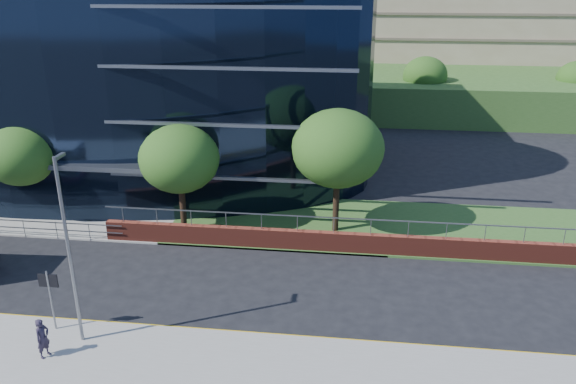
# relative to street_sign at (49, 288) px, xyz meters

# --- Properties ---
(far_forecourt) EXTENTS (50.00, 8.00, 0.10)m
(far_forecourt) POSITION_rel_street_sign_xyz_m (-10.50, 12.59, -2.10)
(far_forecourt) COLOR gray
(far_forecourt) RESTS_ON ground
(grass_verge) EXTENTS (36.00, 8.00, 0.12)m
(grass_verge) POSITION_rel_street_sign_xyz_m (19.50, 12.59, -2.09)
(grass_verge) COLOR #2D511E
(grass_verge) RESTS_ON ground
(glass_office) EXTENTS (44.00, 23.10, 16.00)m
(glass_office) POSITION_rel_street_sign_xyz_m (-8.50, 22.44, 5.85)
(glass_office) COLOR black
(glass_office) RESTS_ON ground
(retaining_wall) EXTENTS (34.00, 0.40, 2.11)m
(retaining_wall) POSITION_rel_street_sign_xyz_m (15.50, 8.89, -1.54)
(retaining_wall) COLOR maroon
(retaining_wall) RESTS_ON ground
(apartment_block) EXTENTS (60.00, 42.00, 30.00)m
(apartment_block) POSITION_rel_street_sign_xyz_m (27.50, 58.80, 8.96)
(apartment_block) COLOR #2D511E
(apartment_block) RESTS_ON ground
(street_sign) EXTENTS (0.85, 0.09, 2.80)m
(street_sign) POSITION_rel_street_sign_xyz_m (0.00, 0.00, 0.00)
(street_sign) COLOR slate
(street_sign) RESTS_ON pavement_near
(tree_far_b) EXTENTS (4.29, 4.29, 6.05)m
(tree_far_b) POSITION_rel_street_sign_xyz_m (-7.50, 11.09, 2.06)
(tree_far_b) COLOR black
(tree_far_b) RESTS_ON ground
(tree_far_c) EXTENTS (4.62, 4.62, 6.51)m
(tree_far_c) POSITION_rel_street_sign_xyz_m (2.50, 10.59, 2.39)
(tree_far_c) COLOR black
(tree_far_c) RESTS_ON ground
(tree_far_d) EXTENTS (5.28, 5.28, 7.44)m
(tree_far_d) POSITION_rel_street_sign_xyz_m (11.50, 11.59, 3.04)
(tree_far_d) COLOR black
(tree_far_d) RESTS_ON ground
(tree_dist_e) EXTENTS (4.62, 4.62, 6.51)m
(tree_dist_e) POSITION_rel_street_sign_xyz_m (19.50, 41.59, 2.39)
(tree_dist_e) COLOR black
(tree_dist_e) RESTS_ON ground
(streetlight_east) EXTENTS (0.15, 0.77, 8.00)m
(streetlight_east) POSITION_rel_street_sign_xyz_m (1.50, -0.59, 2.29)
(streetlight_east) COLOR slate
(streetlight_east) RESTS_ON pavement_near
(pedestrian) EXTENTS (0.57, 0.71, 1.69)m
(pedestrian) POSITION_rel_street_sign_xyz_m (0.54, -1.82, -1.16)
(pedestrian) COLOR #272030
(pedestrian) RESTS_ON pavement_near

